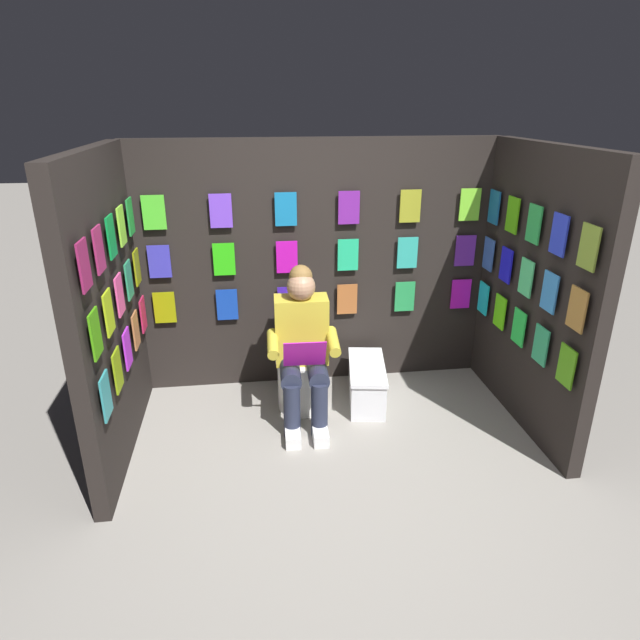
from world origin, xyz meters
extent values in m
plane|color=gray|center=(0.00, 0.00, 0.00)|extent=(30.00, 30.00, 0.00)
cube|color=black|center=(0.00, -1.66, 1.02)|extent=(2.96, 0.10, 2.04)
cube|color=#8D9209|center=(1.25, -1.58, 0.75)|extent=(0.17, 0.01, 0.26)
cube|color=#113AAB|center=(0.75, -1.58, 0.75)|extent=(0.17, 0.01, 0.26)
cube|color=#34199D|center=(0.25, -1.58, 0.75)|extent=(0.17, 0.01, 0.26)
cube|color=#A5592A|center=(-0.25, -1.58, 0.75)|extent=(0.17, 0.01, 0.26)
cube|color=#24924A|center=(-0.75, -1.58, 0.75)|extent=(0.17, 0.01, 0.26)
cube|color=#C614C7|center=(-1.25, -1.58, 0.75)|extent=(0.17, 0.01, 0.26)
cube|color=#3834BD|center=(1.25, -1.58, 1.13)|extent=(0.17, 0.01, 0.26)
cube|color=#28C712|center=(0.75, -1.58, 1.13)|extent=(0.17, 0.01, 0.26)
cube|color=#BD11AA|center=(0.25, -1.58, 1.13)|extent=(0.17, 0.01, 0.26)
cube|color=#1EBA7A|center=(-0.25, -1.58, 1.13)|extent=(0.17, 0.01, 0.26)
cube|color=teal|center=(-0.75, -1.58, 1.13)|extent=(0.17, 0.01, 0.26)
cube|color=#6424A1|center=(-1.25, -1.58, 1.13)|extent=(0.17, 0.01, 0.26)
cube|color=#4CC92D|center=(1.25, -1.58, 1.51)|extent=(0.17, 0.01, 0.26)
cube|color=#6F3EDA|center=(0.75, -1.58, 1.51)|extent=(0.17, 0.01, 0.26)
cube|color=#1370AC|center=(0.25, -1.58, 1.51)|extent=(0.17, 0.01, 0.26)
cube|color=#6F1F94|center=(-0.25, -1.58, 1.51)|extent=(0.17, 0.01, 0.26)
cube|color=olive|center=(-0.75, -1.58, 1.51)|extent=(0.17, 0.01, 0.26)
cube|color=#78D531|center=(-1.25, -1.58, 1.51)|extent=(0.17, 0.01, 0.26)
cube|color=black|center=(-1.48, -0.81, 1.02)|extent=(0.10, 1.61, 2.04)
cube|color=#18DCE4|center=(-1.40, -1.45, 0.75)|extent=(0.01, 0.17, 0.26)
cube|color=#61F115|center=(-1.40, -1.13, 0.75)|extent=(0.01, 0.17, 0.26)
cube|color=#29E04C|center=(-1.40, -0.81, 0.75)|extent=(0.01, 0.17, 0.26)
cube|color=#2FAA6E|center=(-1.40, -0.49, 0.75)|extent=(0.01, 0.17, 0.26)
cube|color=#4CA014|center=(-1.40, -0.17, 0.75)|extent=(0.01, 0.17, 0.26)
cube|color=#335DB2|center=(-1.40, -1.45, 1.13)|extent=(0.01, 0.17, 0.26)
cube|color=#1918E6|center=(-1.40, -1.13, 1.13)|extent=(0.01, 0.17, 0.26)
cube|color=#4EE285|center=(-1.40, -0.81, 1.13)|extent=(0.01, 0.17, 0.26)
cube|color=#388CE2|center=(-1.40, -0.49, 1.13)|extent=(0.01, 0.17, 0.26)
cube|color=#AD7935|center=(-1.40, -0.17, 1.13)|extent=(0.01, 0.17, 0.26)
cube|color=#155797|center=(-1.40, -1.45, 1.51)|extent=(0.01, 0.17, 0.26)
cube|color=#4CAF11|center=(-1.40, -1.13, 1.51)|extent=(0.01, 0.17, 0.26)
cube|color=green|center=(-1.40, -0.81, 1.51)|extent=(0.01, 0.17, 0.26)
cube|color=blue|center=(-1.40, -0.49, 1.51)|extent=(0.01, 0.17, 0.26)
cube|color=olive|center=(-1.40, -0.17, 1.51)|extent=(0.01, 0.17, 0.26)
cube|color=black|center=(1.48, -0.81, 1.02)|extent=(0.10, 1.61, 2.04)
cube|color=teal|center=(1.40, -0.17, 0.75)|extent=(0.01, 0.17, 0.26)
cube|color=#82A414|center=(1.40, -0.49, 0.75)|extent=(0.01, 0.17, 0.26)
cube|color=#BA2DE3|center=(1.40, -0.81, 0.75)|extent=(0.01, 0.17, 0.26)
cube|color=#B86E3F|center=(1.40, -1.13, 0.75)|extent=(0.01, 0.17, 0.26)
cube|color=#C61F4C|center=(1.40, -1.45, 0.75)|extent=(0.01, 0.17, 0.26)
cube|color=#419A10|center=(1.40, -0.17, 1.13)|extent=(0.01, 0.17, 0.26)
cube|color=#A8CC1A|center=(1.40, -0.49, 1.13)|extent=(0.01, 0.17, 0.26)
cube|color=#F04B93|center=(1.40, -0.81, 1.13)|extent=(0.01, 0.17, 0.26)
cube|color=#2A905F|center=(1.40, -1.13, 1.13)|extent=(0.01, 0.17, 0.26)
cube|color=#88920F|center=(1.40, -1.45, 1.13)|extent=(0.01, 0.17, 0.26)
cube|color=#8E1D50|center=(1.40, -0.17, 1.51)|extent=(0.01, 0.17, 0.26)
cube|color=#9C2358|center=(1.40, -0.49, 1.51)|extent=(0.01, 0.17, 0.26)
cube|color=#0E8E39|center=(1.40, -0.81, 1.51)|extent=(0.01, 0.17, 0.26)
cube|color=#8EE537|center=(1.40, -1.13, 1.51)|extent=(0.01, 0.17, 0.26)
cube|color=#208E38|center=(1.40, -1.45, 1.51)|extent=(0.01, 0.17, 0.26)
cylinder|color=white|center=(0.19, -1.15, 0.20)|extent=(0.38, 0.38, 0.40)
cylinder|color=white|center=(0.19, -1.15, 0.41)|extent=(0.41, 0.41, 0.02)
cube|color=white|center=(0.18, -1.41, 0.58)|extent=(0.39, 0.19, 0.36)
cylinder|color=white|center=(0.18, -1.32, 0.58)|extent=(0.39, 0.08, 0.39)
cube|color=gold|center=(0.19, -1.12, 0.68)|extent=(0.41, 0.23, 0.52)
sphere|color=tan|center=(0.19, -1.09, 1.04)|extent=(0.21, 0.21, 0.21)
sphere|color=olive|center=(0.19, -1.12, 1.11)|extent=(0.17, 0.17, 0.17)
cylinder|color=#23283D|center=(0.09, -0.91, 0.44)|extent=(0.16, 0.41, 0.15)
cylinder|color=#23283D|center=(0.29, -0.92, 0.44)|extent=(0.16, 0.41, 0.15)
cylinder|color=#23283D|center=(0.10, -0.73, 0.21)|extent=(0.12, 0.12, 0.42)
cylinder|color=#23283D|center=(0.30, -0.74, 0.21)|extent=(0.12, 0.12, 0.42)
cube|color=white|center=(0.10, -0.67, 0.04)|extent=(0.12, 0.26, 0.09)
cube|color=white|center=(0.30, -0.68, 0.04)|extent=(0.12, 0.26, 0.09)
cylinder|color=gold|center=(-0.03, -0.93, 0.66)|extent=(0.10, 0.31, 0.13)
cylinder|color=gold|center=(0.41, -0.94, 0.66)|extent=(0.10, 0.31, 0.13)
cube|color=#BD19A6|center=(0.20, -0.78, 0.64)|extent=(0.30, 0.14, 0.23)
cube|color=silver|center=(-0.35, -1.16, 0.15)|extent=(0.37, 0.68, 0.29)
cube|color=white|center=(-0.35, -1.16, 0.31)|extent=(0.39, 0.71, 0.03)
camera|label=1|loc=(0.56, 2.68, 2.30)|focal=30.69mm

